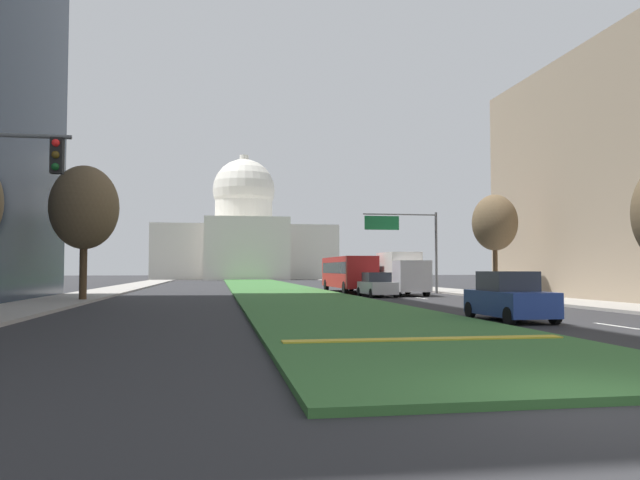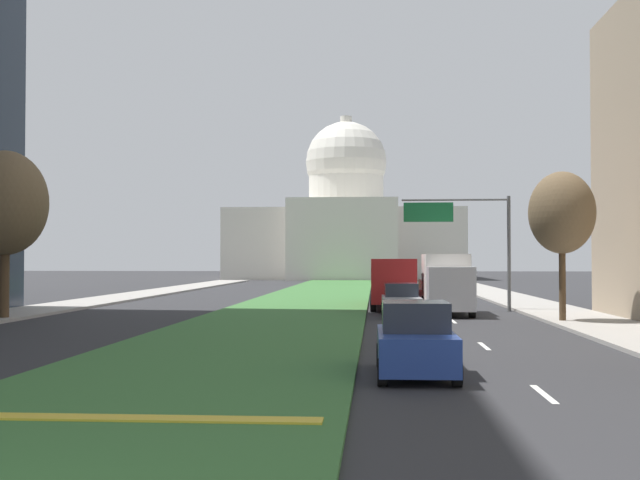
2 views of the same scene
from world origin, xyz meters
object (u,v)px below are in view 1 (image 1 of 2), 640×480
Objects in this scene: sedan_distant at (374,282)px; box_truck_delivery at (402,273)px; street_tree_left_mid at (84,208)px; city_bus at (348,271)px; street_tree_right_mid at (495,223)px; capitol_building at (244,240)px; sedan_lead_stopped at (509,298)px; sedan_midblock at (377,285)px; overhead_guide_sign at (408,235)px.

box_truck_delivery reaches higher than sedan_distant.
street_tree_left_mid is 0.74× the size of city_bus.
capitol_building is at bearing 98.71° from street_tree_right_mid.
sedan_lead_stopped is 30.49m from sedan_distant.
sedan_midblock is (0.28, 20.36, -0.06)m from sedan_lead_stopped.
overhead_guide_sign is at bearing 111.43° from street_tree_right_mid.
sedan_lead_stopped is at bearing -97.01° from box_truck_delivery.
overhead_guide_sign is at bearing 51.28° from sedan_midblock.
capitol_building is 86.37m from street_tree_left_mid.
street_tree_left_mid is at bearing -165.25° from box_truck_delivery.
street_tree_left_mid reaches higher than sedan_distant.
street_tree_left_mid is at bearing -169.19° from sedan_midblock.
capitol_building reaches higher than street_tree_right_mid.
street_tree_right_mid reaches higher than sedan_midblock.
capitol_building is 82.22m from sedan_midblock.
street_tree_right_mid is 14.46m from city_bus.
sedan_distant is at bearing 32.11° from city_bus.
sedan_midblock is (5.86, -81.72, -6.90)m from capitol_building.
capitol_building is at bearing 94.10° from sedan_midblock.
street_tree_left_mid is 19.92m from sedan_midblock.
sedan_midblock is 3.31m from box_truck_delivery.
overhead_guide_sign is at bearing -39.94° from city_bus.
sedan_lead_stopped is (18.71, -16.73, -4.74)m from street_tree_left_mid.
sedan_midblock is at bearing -128.72° from overhead_guide_sign.
sedan_distant is at bearing 90.72° from box_truck_delivery.
box_truck_delivery reaches higher than sedan_midblock.
sedan_midblock is at bearing -85.90° from capitol_building.
sedan_lead_stopped is at bearing -41.80° from street_tree_left_mid.
street_tree_right_mid is 8.07m from box_truck_delivery.
city_bus is at bearing 91.94° from sedan_midblock.
street_tree_right_mid is (3.31, -8.44, 0.36)m from overhead_guide_sign.
sedan_distant is at bearing 109.59° from street_tree_right_mid.
overhead_guide_sign is at bearing -73.50° from sedan_distant.
sedan_distant is 0.71× the size of box_truck_delivery.
capitol_building is 5.30× the size of overhead_guide_sign.
sedan_lead_stopped is (-7.49, -16.78, -4.17)m from street_tree_right_mid.
capitol_building reaches higher than sedan_midblock.
sedan_midblock is at bearing 10.81° from street_tree_left_mid.
overhead_guide_sign is at bearing -82.76° from capitol_building.
street_tree_left_mid is 1.27× the size of box_truck_delivery.
overhead_guide_sign is 1.02× the size of box_truck_delivery.
sedan_distant is (2.37, 10.02, -0.02)m from sedan_midblock.
overhead_guide_sign is 1.42× the size of sedan_distant.
box_truck_delivery is 6.91m from city_bus.
sedan_distant is (21.36, 13.65, -4.82)m from street_tree_left_mid.
capitol_building is 8.12× the size of sedan_midblock.
street_tree_left_mid is 22.54m from box_truck_delivery.
capitol_building is 7.55× the size of sedan_distant.
sedan_lead_stopped is at bearing -86.87° from capitol_building.
city_bus is (-2.65, -1.66, 0.98)m from sedan_distant.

